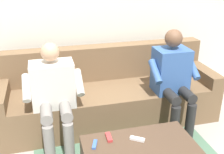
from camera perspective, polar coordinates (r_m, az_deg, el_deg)
The scene contains 6 objects.
couch at distance 3.28m, azimuth -0.85°, elevation -3.76°, with size 2.52×0.79×0.84m.
person_left_seated at distance 3.04m, azimuth 12.57°, elevation 0.29°, with size 0.51×0.55×1.13m.
person_right_seated at distance 2.73m, azimuth -12.04°, elevation -2.97°, with size 0.57×0.56×1.08m.
remote_white at distance 2.38m, azimuth 5.36°, elevation -12.72°, with size 0.12×0.04×0.02m, color white.
remote_blue at distance 2.32m, azimuth -3.63°, elevation -13.83°, with size 0.11×0.03×0.02m, color #3860B7.
remote_red at distance 2.39m, azimuth -0.67°, elevation -12.42°, with size 0.12×0.04×0.02m, color #B73333.
Camera 1 is at (0.69, 2.70, 1.79)m, focal length 43.89 mm.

